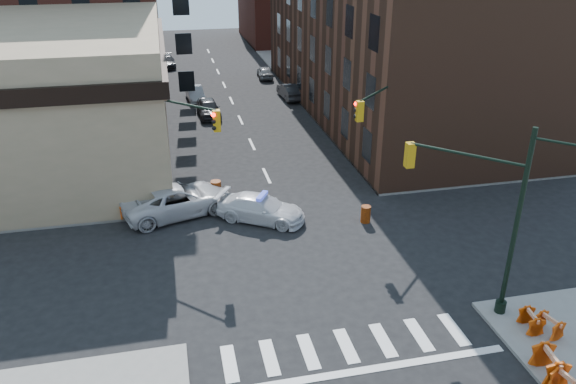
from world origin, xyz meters
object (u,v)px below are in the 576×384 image
pickup (178,200)px  pedestrian_a (132,193)px  police_car (261,208)px  parked_car_enear (290,91)px  barrel_bank (216,190)px  barricade_nw_a (157,193)px  parked_car_wfar (195,93)px  barrel_road (366,214)px  barricade_se_a (549,326)px  pedestrian_b (81,206)px  parked_car_wnear (208,108)px

pickup → pedestrian_a: (-2.47, 1.32, 0.08)m
police_car → parked_car_enear: bearing=14.8°
barrel_bank → barricade_nw_a: 3.43m
police_car → pedestrian_a: bearing=97.2°
police_car → parked_car_wfar: 24.90m
parked_car_enear → barrel_bank: 22.06m
pickup → pedestrian_a: 2.80m
barrel_road → barrel_bank: barrel_bank is taller
pickup → parked_car_wfar: bearing=-23.2°
police_car → barricade_se_a: police_car is taller
pedestrian_a → barricade_nw_a: (1.35, 0.53, -0.39)m
police_car → barricade_nw_a: bearing=88.2°
barricade_se_a → parked_car_wfar: bearing=2.6°
parked_car_wfar → pedestrian_a: size_ratio=2.51×
barricade_nw_a → parked_car_wfar: bearing=87.1°
barricade_se_a → barrel_road: bearing=5.2°
pedestrian_a → parked_car_enear: bearing=61.1°
pedestrian_b → barricade_nw_a: 4.34m
pickup → barrel_bank: pickup is taller
police_car → parked_car_wnear: 19.54m
pedestrian_b → barrel_road: pedestrian_b is taller
parked_car_enear → pedestrian_a: 24.61m
pedestrian_b → barrel_bank: pedestrian_b is taller
parked_car_enear → barrel_road: size_ratio=4.74×
parked_car_wfar → parked_car_enear: size_ratio=0.89×
police_car → pedestrian_b: pedestrian_b is taller
parked_car_enear → pedestrian_b: bearing=49.2°
barrel_bank → barricade_se_a: 19.11m
barricade_se_a → barrel_bank: bearing=22.3°
pedestrian_a → pedestrian_b: (-2.65, -1.12, -0.00)m
pedestrian_b → parked_car_enear: bearing=22.5°
parked_car_wfar → parked_car_enear: parked_car_enear is taller
parked_car_enear → barrel_road: parked_car_enear is taller
pickup → pedestrian_a: bearing=45.1°
police_car → pedestrian_a: (-6.86, 3.06, 0.23)m
pickup → parked_car_wfar: size_ratio=1.55×
parked_car_wnear → pedestrian_b: pedestrian_b is taller
police_car → barrel_road: police_car is taller
police_car → pedestrian_b: 9.72m
parked_car_enear → pedestrian_b: size_ratio=2.84×
parked_car_enear → pedestrian_b: (-16.43, -21.51, 0.20)m
pedestrian_b → barrel_bank: (7.42, 1.37, -0.39)m
pickup → parked_car_enear: pickup is taller
pickup → barricade_se_a: bearing=-152.2°
parked_car_enear → barricade_nw_a: parked_car_enear is taller
pedestrian_b → police_car: bearing=-41.7°
parked_car_enear → barricade_nw_a: size_ratio=4.22×
pedestrian_b → barrel_bank: bearing=-19.7°
pedestrian_a → parked_car_wfar: bearing=82.1°
barricade_nw_a → pedestrian_b: bearing=-150.8°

